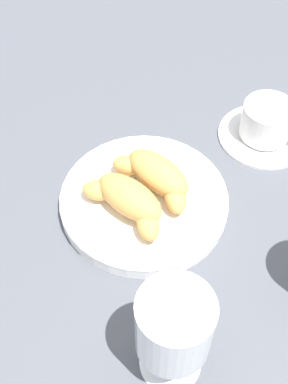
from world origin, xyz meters
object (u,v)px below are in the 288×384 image
(croissant_large, at_px, (156,175))
(croissant_small, at_px, (128,200))
(pastry_plate, at_px, (144,200))
(juice_glass_right, at_px, (174,329))
(coffee_cup_near, at_px, (267,125))

(croissant_large, xyz_separation_m, croissant_small, (0.01, 0.05, 0.00))
(pastry_plate, bearing_deg, juice_glass_right, 130.79)
(pastry_plate, relative_size, coffee_cup_near, 1.67)
(croissant_small, height_order, juice_glass_right, juice_glass_right)
(juice_glass_right, bearing_deg, croissant_large, -53.70)
(croissant_large, distance_m, coffee_cup_near, 0.20)
(juice_glass_right, bearing_deg, pastry_plate, -49.21)
(croissant_large, relative_size, juice_glass_right, 0.96)
(coffee_cup_near, bearing_deg, juice_glass_right, 99.34)
(juice_glass_right, bearing_deg, croissant_small, -42.51)
(croissant_large, bearing_deg, coffee_cup_near, -112.80)
(croissant_large, bearing_deg, croissant_small, 81.45)
(croissant_small, xyz_separation_m, coffee_cup_near, (-0.09, -0.24, -0.02))
(croissant_large, bearing_deg, pastry_plate, 81.62)
(croissant_small, relative_size, coffee_cup_near, 1.00)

